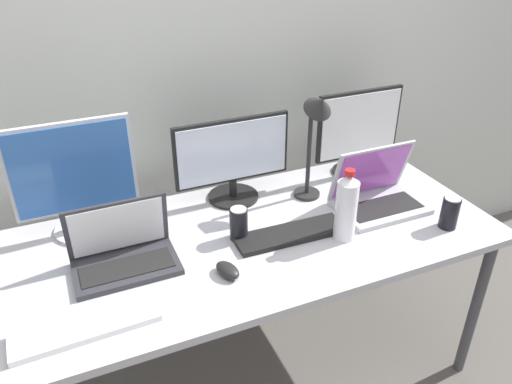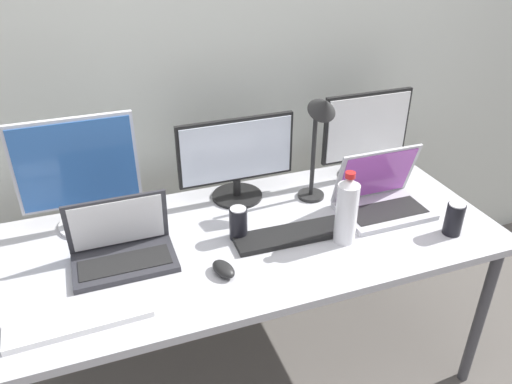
{
  "view_description": "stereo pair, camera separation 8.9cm",
  "coord_description": "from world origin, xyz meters",
  "views": [
    {
      "loc": [
        -0.61,
        -1.41,
        1.8
      ],
      "look_at": [
        0.0,
        0.0,
        0.92
      ],
      "focal_mm": 35.0,
      "sensor_mm": 36.0,
      "label": 1
    },
    {
      "loc": [
        -0.53,
        -1.44,
        1.8
      ],
      "look_at": [
        0.0,
        0.0,
        0.92
      ],
      "focal_mm": 35.0,
      "sensor_mm": 36.0,
      "label": 2
    }
  ],
  "objects": [
    {
      "name": "laptop_secondary",
      "position": [
        0.53,
        -0.0,
        0.8
      ],
      "size": [
        0.35,
        0.24,
        0.25
      ],
      "color": "#B7B7BC",
      "rests_on": "work_desk"
    },
    {
      "name": "keyboard_main",
      "position": [
        -0.64,
        -0.25,
        0.75
      ],
      "size": [
        0.42,
        0.13,
        0.02
      ],
      "primitive_type": "cube",
      "rotation": [
        0.0,
        0.0,
        0.03
      ],
      "color": "white",
      "rests_on": "work_desk"
    },
    {
      "name": "soda_can_near_keyboard",
      "position": [
        -0.07,
        0.0,
        0.8
      ],
      "size": [
        0.07,
        0.07,
        0.13
      ],
      "color": "black",
      "rests_on": "work_desk"
    },
    {
      "name": "monitor_left",
      "position": [
        -0.58,
        0.28,
        0.96
      ],
      "size": [
        0.43,
        0.22,
        0.43
      ],
      "color": "silver",
      "rests_on": "work_desk"
    },
    {
      "name": "monitor_right",
      "position": [
        0.61,
        0.27,
        0.94
      ],
      "size": [
        0.4,
        0.2,
        0.39
      ],
      "color": "black",
      "rests_on": "work_desk"
    },
    {
      "name": "monitor_center",
      "position": [
        0.02,
        0.28,
        0.92
      ],
      "size": [
        0.48,
        0.21,
        0.35
      ],
      "color": "black",
      "rests_on": "work_desk"
    },
    {
      "name": "laptop_silver",
      "position": [
        -0.48,
        0.01,
        0.79
      ],
      "size": [
        0.34,
        0.21,
        0.22
      ],
      "color": "#2D2D33",
      "rests_on": "work_desk"
    },
    {
      "name": "mouse_by_keyboard",
      "position": [
        -0.18,
        -0.18,
        0.76
      ],
      "size": [
        0.08,
        0.11,
        0.04
      ],
      "primitive_type": "ellipsoid",
      "rotation": [
        0.0,
        0.0,
        0.28
      ],
      "color": "black",
      "rests_on": "work_desk"
    },
    {
      "name": "work_desk",
      "position": [
        0.0,
        0.0,
        0.68
      ],
      "size": [
        1.8,
        0.81,
        0.74
      ],
      "color": "#424247",
      "rests_on": "ground"
    },
    {
      "name": "ground_plane",
      "position": [
        0.0,
        0.0,
        0.0
      ],
      "size": [
        16.0,
        16.0,
        0.0
      ],
      "primitive_type": "plane",
      "color": "#5B5651"
    },
    {
      "name": "water_bottle",
      "position": [
        0.29,
        -0.15,
        0.87
      ],
      "size": [
        0.08,
        0.08,
        0.28
      ],
      "color": "silver",
      "rests_on": "work_desk"
    },
    {
      "name": "wall_back",
      "position": [
        0.0,
        0.59,
        1.3
      ],
      "size": [
        7.0,
        0.08,
        2.6
      ],
      "primitive_type": "cube",
      "color": "silver",
      "rests_on": "ground"
    },
    {
      "name": "soda_can_by_laptop",
      "position": [
        0.69,
        -0.24,
        0.8
      ],
      "size": [
        0.07,
        0.07,
        0.13
      ],
      "color": "black",
      "rests_on": "work_desk"
    },
    {
      "name": "desk_lamp",
      "position": [
        0.31,
        0.14,
        1.07
      ],
      "size": [
        0.11,
        0.18,
        0.48
      ],
      "color": "black",
      "rests_on": "work_desk"
    },
    {
      "name": "keyboard_aux",
      "position": [
        0.11,
        -0.06,
        0.75
      ],
      "size": [
        0.42,
        0.13,
        0.02
      ],
      "primitive_type": "cube",
      "rotation": [
        0.0,
        0.0,
        -0.03
      ],
      "color": "black",
      "rests_on": "work_desk"
    }
  ]
}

